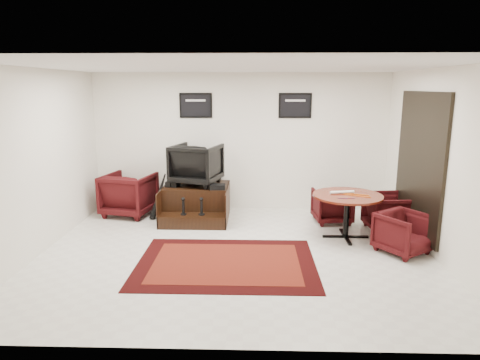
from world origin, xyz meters
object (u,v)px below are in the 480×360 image
at_px(shine_podium, 196,203).
at_px(armchair_side, 129,192).
at_px(table_chair_corner, 404,231).
at_px(table_chair_back, 332,204).
at_px(table_chair_window, 388,210).
at_px(shine_chair, 196,162).
at_px(meeting_table, 347,200).

bearing_deg(shine_podium, armchair_side, 172.50).
bearing_deg(table_chair_corner, table_chair_back, 83.26).
xyz_separation_m(shine_podium, table_chair_back, (2.60, -0.17, 0.05)).
xyz_separation_m(armchair_side, table_chair_window, (4.88, -0.82, -0.09)).
distance_m(shine_podium, table_chair_back, 2.61).
height_order(shine_chair, meeting_table, shine_chair).
xyz_separation_m(table_chair_window, table_chair_corner, (-0.09, -1.06, -0.02)).
xyz_separation_m(meeting_table, table_chair_window, (0.83, 0.40, -0.29)).
height_order(meeting_table, table_chair_window, meeting_table).
xyz_separation_m(meeting_table, table_chair_corner, (0.74, -0.66, -0.31)).
bearing_deg(table_chair_window, table_chair_back, 57.54).
relative_size(shine_chair, armchair_side, 0.95).
relative_size(shine_podium, table_chair_window, 1.74).
xyz_separation_m(shine_podium, armchair_side, (-1.37, 0.18, 0.17)).
bearing_deg(armchair_side, table_chair_window, -176.80).
height_order(shine_chair, table_chair_corner, shine_chair).
relative_size(shine_chair, table_chair_window, 1.19).
bearing_deg(table_chair_back, shine_chair, -12.49).
distance_m(shine_chair, meeting_table, 2.96).
bearing_deg(armchair_side, table_chair_corner, 171.29).
bearing_deg(table_chair_back, armchair_side, -10.82).
height_order(table_chair_window, table_chair_corner, table_chair_window).
distance_m(armchair_side, table_chair_corner, 5.15).
bearing_deg(shine_podium, table_chair_back, -3.73).
xyz_separation_m(armchair_side, meeting_table, (4.05, -1.23, 0.20)).
bearing_deg(table_chair_back, shine_podium, -9.52).
bearing_deg(shine_chair, table_chair_window, -176.71).
height_order(armchair_side, table_chair_back, armchair_side).
height_order(armchair_side, table_chair_window, armchair_side).
distance_m(table_chair_window, table_chair_corner, 1.07).
xyz_separation_m(shine_chair, table_chair_back, (2.60, -0.31, -0.74)).
bearing_deg(meeting_table, shine_chair, 156.26).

